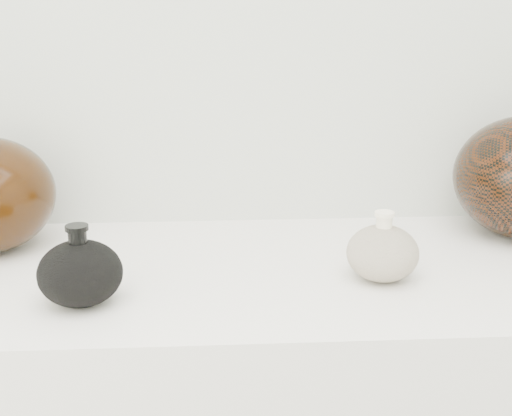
{
  "coord_description": "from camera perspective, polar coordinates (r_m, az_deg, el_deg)",
  "views": [
    {
      "loc": [
        -0.05,
        -0.08,
        1.31
      ],
      "look_at": [
        0.01,
        0.92,
        1.01
      ],
      "focal_mm": 50.0,
      "sensor_mm": 36.0,
      "label": 1
    }
  ],
  "objects": [
    {
      "name": "room",
      "position": [
        0.36,
        4.85,
        15.09
      ],
      "size": [
        3.04,
        2.42,
        2.64
      ],
      "color": "slate",
      "rests_on": "ground"
    },
    {
      "name": "cream_gourd_vase",
      "position": [
        1.07,
        10.09,
        -3.52
      ],
      "size": [
        0.11,
        0.11,
        0.11
      ],
      "color": "beige",
      "rests_on": "display_counter"
    },
    {
      "name": "black_gourd_vase",
      "position": [
        1.0,
        -13.89,
        -5.03
      ],
      "size": [
        0.12,
        0.12,
        0.11
      ],
      "color": "black",
      "rests_on": "display_counter"
    }
  ]
}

